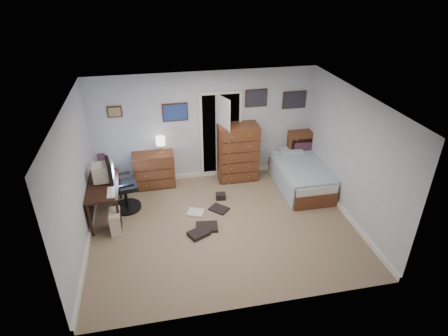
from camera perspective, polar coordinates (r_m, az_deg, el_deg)
The scene contains 15 objects.
floor at distance 7.34m, azimuth -0.19°, elevation -8.80°, with size 5.00×4.00×0.02m, color #84745B.
computer_desk at distance 7.66m, azimuth -18.46°, elevation -3.54°, with size 0.63×1.28×0.73m.
crt_monitor at distance 7.61m, azimuth -17.94°, elevation -0.64°, with size 0.39×0.36×0.35m.
keyboard at distance 7.24m, azimuth -16.82°, elevation -3.59°, with size 0.15×0.39×0.02m, color beige.
pc_tower at distance 7.35m, azimuth -16.17°, elevation -7.84°, with size 0.21×0.41×0.44m.
office_chair at distance 7.81m, azimuth -15.36°, elevation -3.30°, with size 0.66×0.66×1.17m.
media_stack at distance 8.82m, azimuth -17.83°, elevation -0.13°, with size 0.16×0.16×0.82m, color maroon.
low_dresser at distance 8.52m, azimuth -10.62°, elevation -0.30°, with size 0.90×0.45×0.80m, color brown.
table_lamp at distance 8.21m, azimuth -9.65°, elevation 4.01°, with size 0.20×0.20×0.39m.
doorway at distance 8.82m, azimuth -0.87°, elevation 5.64°, with size 0.96×1.12×2.05m.
tall_dresser at distance 8.57m, azimuth 2.09°, elevation 2.41°, with size 0.91×0.53×1.33m, color brown.
headboard_bookcase at distance 9.28m, azimuth 12.95°, elevation 2.89°, with size 1.12×0.31×1.01m.
bed at distance 8.56m, azimuth 11.50°, elevation -1.07°, with size 1.01×1.87×0.61m.
wall_posters at distance 8.33m, azimuth 0.99°, elevation 9.70°, with size 4.38×0.04×0.60m.
floor_clutter at distance 7.46m, azimuth -2.58°, elevation -7.69°, with size 0.98×1.43×0.13m.
Camera 1 is at (-1.13, -5.71, 4.46)m, focal length 30.00 mm.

